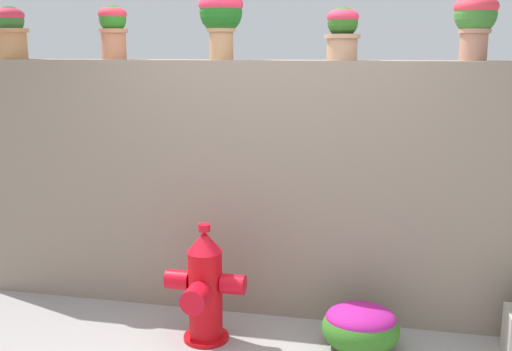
{
  "coord_description": "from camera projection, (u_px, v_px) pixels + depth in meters",
  "views": [
    {
      "loc": [
        0.82,
        -3.19,
        2.0
      ],
      "look_at": [
        -0.11,
        1.06,
        1.09
      ],
      "focal_mm": 42.6,
      "sensor_mm": 36.0,
      "label": 1
    }
  ],
  "objects": [
    {
      "name": "potted_plant_3",
      "position": [
        343.0,
        30.0,
        4.26
      ],
      "size": [
        0.25,
        0.25,
        0.37
      ],
      "color": "tan",
      "rests_on": "stone_wall"
    },
    {
      "name": "potted_plant_0",
      "position": [
        10.0,
        30.0,
        4.81
      ],
      "size": [
        0.29,
        0.29,
        0.41
      ],
      "color": "#B97C4D",
      "rests_on": "stone_wall"
    },
    {
      "name": "potted_plant_1",
      "position": [
        113.0,
        27.0,
        4.66
      ],
      "size": [
        0.22,
        0.22,
        0.41
      ],
      "color": "#BE7452",
      "rests_on": "stone_wall"
    },
    {
      "name": "fire_hydrant",
      "position": [
        205.0,
        288.0,
        4.18
      ],
      "size": [
        0.56,
        0.46,
        0.84
      ],
      "color": "red",
      "rests_on": "ground"
    },
    {
      "name": "stone_wall",
      "position": [
        276.0,
        188.0,
        4.64
      ],
      "size": [
        4.97,
        0.38,
        1.92
      ],
      "primitive_type": "cube",
      "color": "gray",
      "rests_on": "ground"
    },
    {
      "name": "flower_bush_left",
      "position": [
        361.0,
        326.0,
        4.09
      ],
      "size": [
        0.53,
        0.47,
        0.33
      ],
      "color": "#347222",
      "rests_on": "ground"
    },
    {
      "name": "potted_plant_2",
      "position": [
        221.0,
        14.0,
        4.43
      ],
      "size": [
        0.33,
        0.33,
        0.5
      ],
      "color": "#AF7F56",
      "rests_on": "stone_wall"
    },
    {
      "name": "potted_plant_4",
      "position": [
        476.0,
        17.0,
        4.12
      ],
      "size": [
        0.3,
        0.3,
        0.45
      ],
      "color": "#AB745D",
      "rests_on": "stone_wall"
    }
  ]
}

